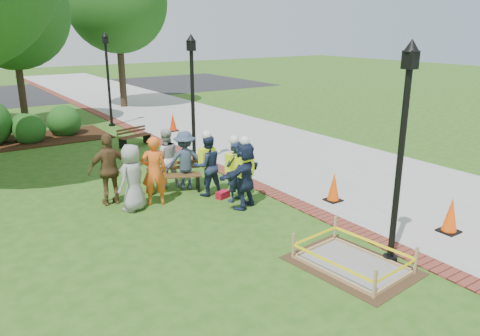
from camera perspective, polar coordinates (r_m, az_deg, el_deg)
ground at (r=11.08m, az=1.37°, el=-6.87°), size 100.00×100.00×0.00m
sidewalk at (r=21.72m, az=-3.27°, el=4.98°), size 6.00×60.00×0.02m
brick_edging at (r=20.28m, az=-11.17°, el=3.85°), size 0.50×60.00×0.03m
mulch_bed at (r=20.92m, az=-25.43°, el=2.94°), size 7.00×3.00×0.05m
parking_lot at (r=36.01m, az=-24.78°, el=8.19°), size 36.00×12.00×0.01m
wet_concrete_pad at (r=9.43m, az=13.55°, el=-10.26°), size 1.92×2.46×0.55m
bench_near at (r=13.29m, az=-8.00°, el=-1.74°), size 1.58×1.03×0.82m
bench_far at (r=18.62m, az=-12.68°, el=3.29°), size 1.40×0.77×0.72m
cone_front at (r=11.50m, az=24.29°, el=-5.36°), size 0.42×0.42×0.83m
cone_back at (r=12.60m, az=11.35°, el=-2.37°), size 0.40×0.40×0.79m
cone_far at (r=20.99m, az=-8.17°, el=5.48°), size 0.41×0.41×0.81m
toolbox at (r=12.71m, az=-2.12°, el=-3.25°), size 0.42×0.32×0.19m
lamp_near at (r=9.10m, az=19.17°, el=3.37°), size 0.28×0.28×4.26m
lamp_mid at (r=15.19m, az=-5.82°, el=9.27°), size 0.28×0.28×4.26m
lamp_far at (r=22.51m, az=-15.83°, el=11.17°), size 0.28×0.28×4.26m
tree_back at (r=23.47m, az=-26.11°, el=16.62°), size 4.89×4.89×7.49m
tree_right at (r=27.99m, az=-14.79°, el=18.94°), size 5.50×5.50×8.51m
shrub_c at (r=20.60m, az=-24.12°, el=2.85°), size 1.26×1.26×1.26m
shrub_d at (r=21.48m, az=-20.49°, el=3.78°), size 1.39×1.39×1.39m
shrub_e at (r=22.23m, az=-24.76°, el=3.71°), size 1.00×1.00×1.00m
casual_person_a at (r=11.95m, az=-13.01°, el=-1.16°), size 0.65×0.58×1.70m
casual_person_b at (r=12.19m, az=-10.43°, el=-0.38°), size 0.67×0.55×1.81m
casual_person_c at (r=13.55m, az=-9.05°, el=1.21°), size 0.62×0.47×1.71m
casual_person_d at (r=12.47m, az=-15.60°, el=-0.21°), size 0.62×0.42×1.87m
casual_person_e at (r=13.30m, az=-6.72°, el=0.92°), size 0.62×0.50×1.67m
hivis_worker_a at (r=11.79m, az=0.56°, el=-0.56°), size 0.65×0.54×1.88m
hivis_worker_b at (r=12.25m, az=-0.73°, el=-0.08°), size 0.62×0.52×1.79m
hivis_worker_c at (r=12.72m, az=-4.01°, el=0.58°), size 0.56×0.39×1.82m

